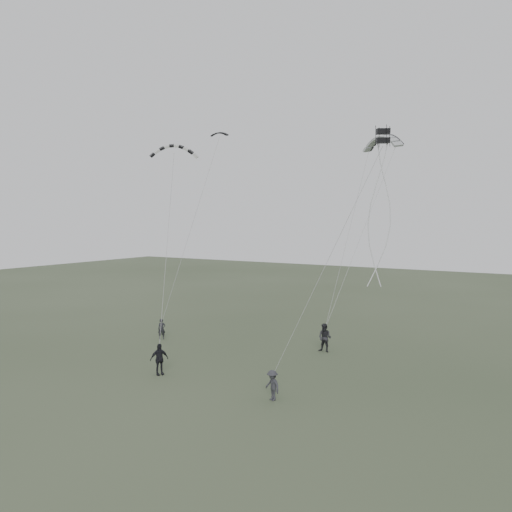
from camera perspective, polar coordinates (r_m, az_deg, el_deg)
The scene contains 9 objects.
ground at distance 31.04m, azimuth -6.28°, elevation -12.91°, with size 140.00×140.00×0.00m, color #36422C.
flyer_left at distance 39.14m, azimuth -10.73°, elevation -8.20°, with size 0.57×0.37×1.56m, color black.
flyer_right at distance 35.12m, azimuth 7.87°, elevation -9.25°, with size 0.96×0.75×1.97m, color #232227.
flyer_center at distance 30.42m, azimuth -11.00°, elevation -11.50°, with size 1.09×0.45×1.86m, color black.
flyer_far at distance 25.95m, azimuth 1.88°, elevation -14.55°, with size 1.00×0.57×1.54m, color #2D2D33.
kite_dark_small at distance 44.15m, azimuth -4.21°, elevation 13.86°, with size 1.51×0.45×0.50m, color black, non-canonical shape.
kite_pale_large at distance 40.83m, azimuth 14.23°, elevation 13.10°, with size 3.62×0.81×1.51m, color #999B9D, non-canonical shape.
kite_striped at distance 34.92m, azimuth -9.36°, elevation 12.33°, with size 3.21×0.80×1.24m, color black, non-canonical shape.
kite_box at distance 26.00m, azimuth 14.29°, elevation 13.15°, with size 0.63×0.63×0.71m, color black, non-canonical shape.
Camera 1 is at (18.03, -23.58, 9.07)m, focal length 35.00 mm.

